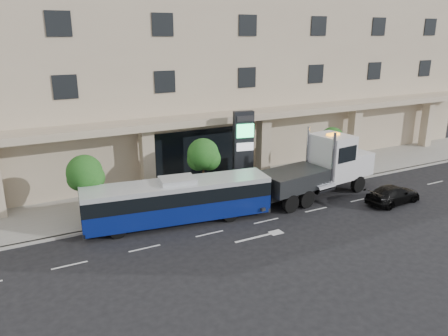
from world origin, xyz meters
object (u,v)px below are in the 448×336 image
object	(u,v)px
city_bus	(178,200)
tow_truck	(322,168)
signage_pylon	(243,151)
black_sedan	(393,194)

from	to	relation	value
city_bus	tow_truck	world-z (taller)	tow_truck
city_bus	tow_truck	size ratio (longest dim) A/B	1.09
signage_pylon	black_sedan	bearing A→B (deg)	-29.81
city_bus	black_sedan	world-z (taller)	city_bus
city_bus	tow_truck	xyz separation A→B (m)	(11.11, -0.27, 0.53)
signage_pylon	city_bus	bearing A→B (deg)	-143.57
tow_truck	signage_pylon	bearing A→B (deg)	137.28
city_bus	tow_truck	bearing A→B (deg)	6.38
city_bus	signage_pylon	xyz separation A→B (m)	(6.43, 3.06, 1.66)
tow_truck	signage_pylon	distance (m)	5.85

